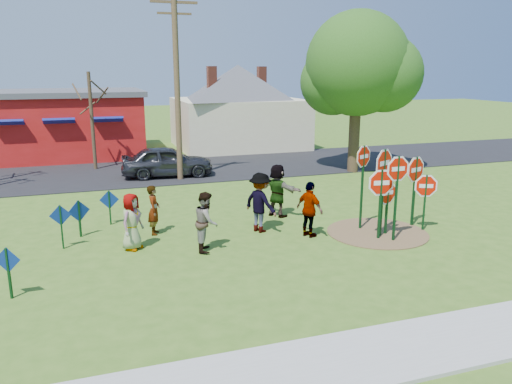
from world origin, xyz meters
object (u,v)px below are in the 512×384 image
person_a (132,222)px  suv (167,161)px  stop_sign_a (381,189)px  stop_sign_c (397,179)px  stop_sign_d (415,175)px  utility_pole (177,83)px  stop_sign_b (363,166)px  leafy_tree (360,69)px  person_b (154,210)px

person_a → suv: (2.51, 9.76, -0.06)m
stop_sign_a → suv: stop_sign_a is taller
stop_sign_c → person_a: stop_sign_c is taller
stop_sign_a → stop_sign_d: 1.96m
stop_sign_c → utility_pole: size_ratio=0.32×
stop_sign_b → person_a: size_ratio=1.73×
suv → utility_pole: 3.83m
utility_pole → leafy_tree: bearing=-5.9°
stop_sign_a → suv: size_ratio=0.54×
utility_pole → stop_sign_d: bearing=-57.7°
person_b → utility_pole: (2.20, 7.72, 3.70)m
stop_sign_b → person_b: 6.80m
person_a → leafy_tree: bearing=-16.2°
person_b → utility_pole: size_ratio=0.19×
stop_sign_b → person_a: 7.37m
stop_sign_d → stop_sign_a: bearing=-174.5°
person_a → stop_sign_c: bearing=-63.7°
stop_sign_d → utility_pole: size_ratio=0.29×
stop_sign_a → stop_sign_c: bearing=-35.5°
stop_sign_c → utility_pole: utility_pole is taller
stop_sign_d → suv: bearing=103.5°
stop_sign_a → person_b: size_ratio=1.48×
stop_sign_d → person_b: bearing=148.6°
stop_sign_a → stop_sign_d: (1.79, 0.80, 0.16)m
stop_sign_b → leafy_tree: (4.57, 8.45, 2.98)m
stop_sign_d → person_a: (-9.06, 0.68, -0.92)m
stop_sign_a → suv: 12.23m
person_b → stop_sign_a: bearing=-98.9°
suv → stop_sign_d: bearing=-143.4°
stop_sign_d → person_b: 8.54m
stop_sign_d → utility_pole: 11.69m
person_a → leafy_tree: (11.81, 8.02, 4.26)m
person_a → stop_sign_d: bearing=-54.7°
stop_sign_b → person_b: (-6.46, 1.63, -1.33)m
person_b → stop_sign_c: bearing=-100.2°
leafy_tree → suv: bearing=169.4°
stop_sign_a → stop_sign_c: (0.33, -0.32, 0.35)m
stop_sign_b → leafy_tree: leafy_tree is taller
suv → stop_sign_c: bearing=-151.7°
person_b → leafy_tree: bearing=-44.7°
person_b → utility_pole: utility_pole is taller
suv → utility_pole: bearing=-146.0°
stop_sign_c → leafy_tree: size_ratio=0.35×
suv → utility_pole: (0.47, -0.83, 3.71)m
person_b → person_a: bearing=160.5°
stop_sign_c → utility_pole: (-4.62, 10.73, 2.54)m
stop_sign_a → stop_sign_d: bearing=32.8°
stop_sign_b → stop_sign_d: stop_sign_b is taller
stop_sign_b → leafy_tree: 10.05m
stop_sign_a → person_b: stop_sign_a is taller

